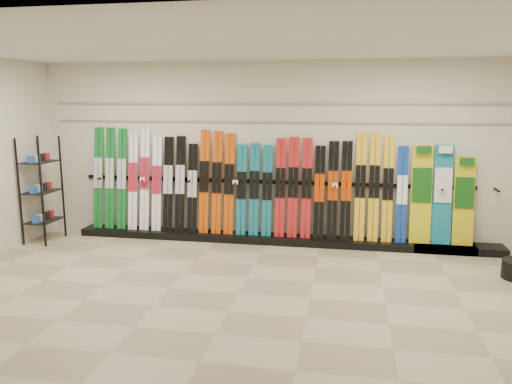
# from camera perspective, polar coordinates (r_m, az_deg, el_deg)

# --- Properties ---
(floor) EXTENTS (8.00, 8.00, 0.00)m
(floor) POSITION_cam_1_polar(r_m,az_deg,el_deg) (6.34, -2.01, -11.48)
(floor) COLOR gray
(floor) RESTS_ON ground
(back_wall) EXTENTS (8.00, 0.00, 8.00)m
(back_wall) POSITION_cam_1_polar(r_m,az_deg,el_deg) (8.37, 1.60, 4.56)
(back_wall) COLOR beige
(back_wall) RESTS_ON floor
(ceiling) EXTENTS (8.00, 8.00, 0.00)m
(ceiling) POSITION_cam_1_polar(r_m,az_deg,el_deg) (5.90, -2.21, 16.61)
(ceiling) COLOR silver
(ceiling) RESTS_ON back_wall
(ski_rack_base) EXTENTS (8.00, 0.40, 0.12)m
(ski_rack_base) POSITION_cam_1_polar(r_m,az_deg,el_deg) (8.41, 2.84, -5.44)
(ski_rack_base) COLOR black
(ski_rack_base) RESTS_ON floor
(skis) EXTENTS (5.38, 0.28, 1.80)m
(skis) POSITION_cam_1_polar(r_m,az_deg,el_deg) (8.39, -1.84, 0.74)
(skis) COLOR #106C25
(skis) RESTS_ON ski_rack_base
(snowboards) EXTENTS (0.96, 0.24, 1.56)m
(snowboards) POSITION_cam_1_polar(r_m,az_deg,el_deg) (8.36, 20.41, -0.51)
(snowboards) COLOR gold
(snowboards) RESTS_ON ski_rack_base
(accessory_rack) EXTENTS (0.40, 0.60, 1.77)m
(accessory_rack) POSITION_cam_1_polar(r_m,az_deg,el_deg) (9.09, -23.31, 0.25)
(accessory_rack) COLOR black
(accessory_rack) RESTS_ON floor
(slatwall_rail_0) EXTENTS (7.60, 0.02, 0.03)m
(slatwall_rail_0) POSITION_cam_1_polar(r_m,az_deg,el_deg) (8.32, 1.60, 7.98)
(slatwall_rail_0) COLOR gray
(slatwall_rail_0) RESTS_ON back_wall
(slatwall_rail_1) EXTENTS (7.60, 0.02, 0.03)m
(slatwall_rail_1) POSITION_cam_1_polar(r_m,az_deg,el_deg) (8.31, 1.61, 10.04)
(slatwall_rail_1) COLOR gray
(slatwall_rail_1) RESTS_ON back_wall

